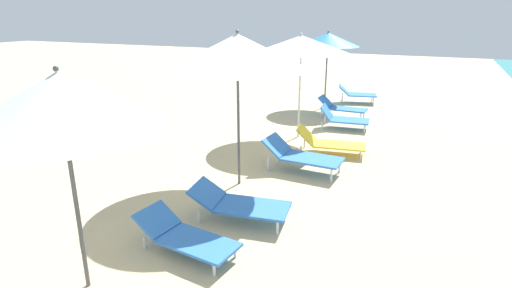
% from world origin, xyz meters
% --- Properties ---
extents(umbrella_fourth, '(2.20, 2.20, 2.59)m').
position_xyz_m(umbrella_fourth, '(-0.08, 10.03, 2.24)').
color(umbrella_fourth, '#4C4C51').
rests_on(umbrella_fourth, ground).
extents(lounger_fourth_shoreside, '(1.51, 0.73, 0.49)m').
position_xyz_m(lounger_fourth_shoreside, '(0.59, 11.11, 0.24)').
color(lounger_fourth_shoreside, blue).
rests_on(lounger_fourth_shoreside, ground).
extents(umbrella_fifth, '(2.49, 2.49, 2.81)m').
position_xyz_m(umbrella_fifth, '(0.22, 13.48, 2.45)').
color(umbrella_fifth, '#4C4C51').
rests_on(umbrella_fifth, ground).
extents(lounger_fifth_shoreside, '(1.61, 0.75, 0.66)m').
position_xyz_m(lounger_fifth_shoreside, '(1.09, 14.57, 0.34)').
color(lounger_fifth_shoreside, blue).
rests_on(lounger_fifth_shoreside, ground).
extents(lounger_fifth_inland, '(1.60, 0.87, 0.53)m').
position_xyz_m(lounger_fifth_inland, '(0.84, 12.22, 0.28)').
color(lounger_fifth_inland, blue).
rests_on(lounger_fifth_inland, ground).
extents(umbrella_sixth, '(2.33, 2.33, 2.63)m').
position_xyz_m(umbrella_sixth, '(0.27, 16.83, 2.36)').
color(umbrella_sixth, silver).
rests_on(umbrella_sixth, ground).
extents(lounger_sixth_shoreside, '(1.38, 0.80, 0.63)m').
position_xyz_m(lounger_sixth_shoreside, '(1.15, 18.10, 0.30)').
color(lounger_sixth_shoreside, blue).
rests_on(lounger_sixth_shoreside, ground).
extents(lounger_sixth_inland, '(1.62, 0.82, 0.59)m').
position_xyz_m(lounger_sixth_inland, '(1.33, 15.88, 0.27)').
color(lounger_sixth_inland, yellow).
rests_on(lounger_sixth_inland, ground).
extents(umbrella_farthest, '(2.05, 2.05, 2.53)m').
position_xyz_m(umbrella_farthest, '(-0.01, 20.51, 2.25)').
color(umbrella_farthest, '#4C4C51').
rests_on(umbrella_farthest, ground).
extents(lounger_farthest_shoreside, '(1.43, 0.98, 0.61)m').
position_xyz_m(lounger_farthest_shoreside, '(0.83, 21.70, 0.34)').
color(lounger_farthest_shoreside, blue).
rests_on(lounger_farthest_shoreside, ground).
extents(lounger_farthest_inland, '(1.44, 0.61, 0.64)m').
position_xyz_m(lounger_farthest_inland, '(0.84, 19.26, 0.34)').
color(lounger_farthest_inland, blue).
rests_on(lounger_farthest_inland, ground).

